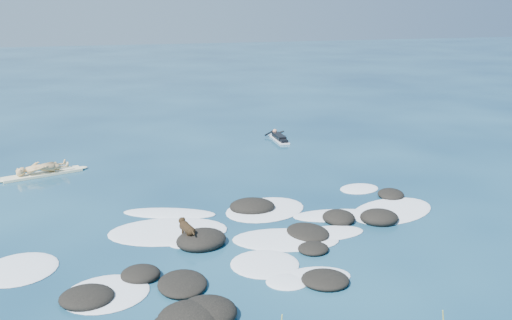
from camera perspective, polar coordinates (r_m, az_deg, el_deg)
name	(u,v)px	position (r m, az deg, el deg)	size (l,w,h in m)	color
ground	(234,228)	(17.07, -2.19, -6.85)	(160.00, 160.00, 0.00)	#0A2642
reef_rocks	(250,254)	(15.16, -0.58, -9.37)	(11.60, 7.61, 0.53)	black
breaking_foam	(251,233)	(16.72, -0.55, -7.28)	(14.27, 7.23, 0.12)	white
standing_surfer_rig	(41,156)	(23.45, -20.74, 0.42)	(3.49, 1.47, 2.03)	#EFECBF
paddling_surfer_rig	(279,137)	(27.86, 2.30, 2.27)	(1.04, 2.31, 0.40)	white
dog	(187,228)	(16.00, -6.95, -6.78)	(0.40, 1.06, 0.68)	black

